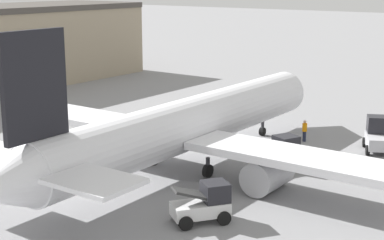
# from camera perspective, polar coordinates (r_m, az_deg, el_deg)

# --- Properties ---
(ground_plane) EXTENTS (400.00, 400.00, 0.00)m
(ground_plane) POSITION_cam_1_polar(r_m,az_deg,el_deg) (42.17, -0.00, -4.45)
(ground_plane) COLOR gray
(airplane) EXTENTS (35.41, 32.60, 10.59)m
(airplane) POSITION_cam_1_polar(r_m,az_deg,el_deg) (40.61, -0.76, -0.65)
(airplane) COLOR white
(airplane) RESTS_ON ground_plane
(ground_crew_worker) EXTENTS (0.39, 0.39, 1.78)m
(ground_crew_worker) POSITION_cam_1_polar(r_m,az_deg,el_deg) (49.00, 10.86, -0.97)
(ground_crew_worker) COLOR #1E2338
(ground_crew_worker) RESTS_ON ground_plane
(baggage_tug) EXTENTS (3.74, 3.27, 2.59)m
(baggage_tug) POSITION_cam_1_polar(r_m,az_deg,el_deg) (47.79, 17.66, -1.47)
(baggage_tug) COLOR #B2B2B7
(baggage_tug) RESTS_ON ground_plane
(belt_loader_truck) EXTENTS (3.48, 3.20, 2.21)m
(belt_loader_truck) POSITION_cam_1_polar(r_m,az_deg,el_deg) (32.47, 1.21, -8.10)
(belt_loader_truck) COLOR silver
(belt_loader_truck) RESTS_ON ground_plane
(pushback_tug) EXTENTS (3.76, 2.96, 2.34)m
(pushback_tug) POSITION_cam_1_polar(r_m,az_deg,el_deg) (41.54, 8.38, -3.34)
(pushback_tug) COLOR beige
(pushback_tug) RESTS_ON ground_plane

